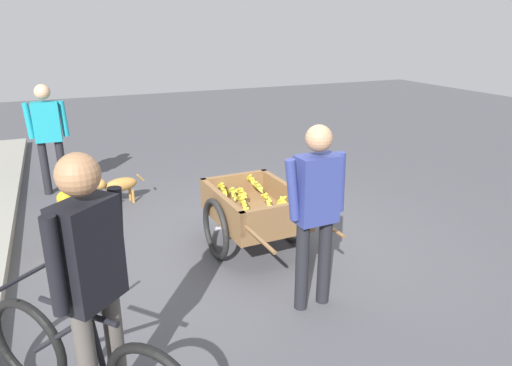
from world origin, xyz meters
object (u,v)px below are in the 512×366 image
(bicycle, at_px, (85,364))
(plastic_bucket, at_px, (314,175))
(cyclist_person, at_px, (91,272))
(dog, at_px, (118,185))
(fruit_cart, at_px, (254,211))
(bystander_person, at_px, (48,130))
(vendor_person, at_px, (316,203))
(fire_hydrant, at_px, (68,221))
(apple_crate, at_px, (69,216))

(bicycle, relative_size, plastic_bucket, 4.52)
(bicycle, height_order, cyclist_person, cyclist_person)
(bicycle, distance_m, dog, 3.58)
(bicycle, height_order, dog, bicycle)
(dog, distance_m, plastic_bucket, 2.83)
(fruit_cart, relative_size, bystander_person, 1.09)
(vendor_person, distance_m, fire_hydrant, 2.73)
(vendor_person, distance_m, bicycle, 1.99)
(fruit_cart, bearing_deg, apple_crate, 51.72)
(fruit_cart, xyz_separation_m, bicycle, (-1.60, 1.81, -0.09))
(fruit_cart, xyz_separation_m, vendor_person, (-1.15, -0.04, 0.50))
(vendor_person, relative_size, fire_hydrant, 2.36)
(cyclist_person, distance_m, apple_crate, 3.26)
(bicycle, relative_size, cyclist_person, 0.76)
(fruit_cart, relative_size, cyclist_person, 0.99)
(vendor_person, relative_size, bicycle, 1.22)
(dog, height_order, plastic_bucket, dog)
(bystander_person, bearing_deg, dog, -136.44)
(fruit_cart, height_order, apple_crate, fruit_cart)
(bicycle, distance_m, cyclist_person, 0.69)
(dog, bearing_deg, apple_crate, 127.20)
(bicycle, distance_m, fire_hydrant, 2.37)
(fire_hydrant, bearing_deg, plastic_bucket, -76.73)
(dog, bearing_deg, bicycle, 169.40)
(apple_crate, relative_size, bystander_person, 0.29)
(vendor_person, relative_size, cyclist_person, 0.93)
(cyclist_person, distance_m, fire_hydrant, 2.58)
(vendor_person, bearing_deg, bystander_person, 26.87)
(fruit_cart, bearing_deg, bicycle, 131.59)
(dog, bearing_deg, plastic_bucket, -96.67)
(plastic_bucket, distance_m, apple_crate, 3.46)
(plastic_bucket, bearing_deg, bystander_person, 72.40)
(dog, bearing_deg, fire_hydrant, 149.99)
(vendor_person, height_order, plastic_bucket, vendor_person)
(fruit_cart, height_order, plastic_bucket, fruit_cart)
(apple_crate, xyz_separation_m, bystander_person, (1.30, 0.12, 0.79))
(fruit_cart, xyz_separation_m, plastic_bucket, (1.58, -1.66, -0.30))
(fruit_cart, xyz_separation_m, apple_crate, (1.42, 1.80, -0.31))
(vendor_person, xyz_separation_m, apple_crate, (2.57, 1.84, -0.81))
(bicycle, bearing_deg, fire_hydrant, 0.09)
(fire_hydrant, distance_m, plastic_bucket, 3.57)
(cyclist_person, height_order, apple_crate, cyclist_person)
(fruit_cart, distance_m, bystander_person, 3.35)
(bicycle, height_order, plastic_bucket, bicycle)
(apple_crate, distance_m, bystander_person, 1.52)
(apple_crate, height_order, bystander_person, bystander_person)
(dog, height_order, bystander_person, bystander_person)
(vendor_person, bearing_deg, plastic_bucket, -30.55)
(fruit_cart, height_order, cyclist_person, cyclist_person)
(dog, bearing_deg, vendor_person, -158.70)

